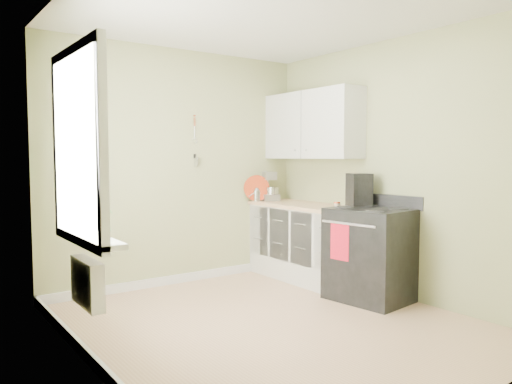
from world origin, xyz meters
TOP-DOWN VIEW (x-y plane):
  - floor at (0.00, 0.00)m, footprint 3.20×3.60m
  - ceiling at (0.00, 0.00)m, footprint 3.20×3.60m
  - wall_back at (0.00, 1.81)m, footprint 3.20×0.02m
  - wall_left at (-1.61, 0.00)m, footprint 0.02×3.60m
  - wall_right at (1.61, 0.00)m, footprint 0.02×3.60m
  - base_cabinets at (1.30, 1.00)m, footprint 0.60×1.60m
  - countertop at (1.29, 1.00)m, footprint 0.64×1.60m
  - upper_cabinets at (1.43, 1.10)m, footprint 0.35×1.40m
  - window at (-1.58, 0.30)m, footprint 0.06×1.14m
  - window_sill at (-1.51, 0.30)m, footprint 0.18×1.14m
  - radiator at (-1.54, 0.25)m, footprint 0.12×0.50m
  - wall_utensils at (0.20, 1.78)m, footprint 0.02×0.14m
  - stove at (1.28, 0.02)m, footprint 0.77×0.85m
  - stand_mixer at (1.25, 1.74)m, footprint 0.30×0.38m
  - kettle at (1.05, 1.72)m, footprint 0.17×0.10m
  - coffee_maker at (1.39, 0.30)m, footprint 0.30×0.31m
  - red_tray at (1.05, 1.72)m, footprint 0.32×0.19m
  - jar at (1.19, 0.43)m, footprint 0.07×0.07m
  - plant_a at (-1.50, -0.03)m, footprint 0.17×0.19m
  - plant_b at (-1.50, 0.34)m, footprint 0.19×0.21m
  - plant_c at (-1.50, 0.49)m, footprint 0.26×0.26m

SIDE VIEW (x-z plane):
  - floor at x=0.00m, z-range -0.02..0.00m
  - base_cabinets at x=1.30m, z-range 0.00..0.87m
  - stove at x=1.28m, z-range -0.06..1.02m
  - radiator at x=-1.54m, z-range 0.38..0.73m
  - window_sill at x=-1.51m, z-range 0.86..0.90m
  - countertop at x=1.29m, z-range 0.87..0.91m
  - jar at x=1.19m, z-range 0.91..0.99m
  - kettle at x=1.05m, z-range 0.91..1.08m
  - plant_b at x=-1.50m, z-range 0.90..1.20m
  - plant_a at x=-1.50m, z-range 0.90..1.21m
  - plant_c at x=-1.50m, z-range 0.90..1.23m
  - red_tray at x=1.05m, z-range 0.91..1.24m
  - stand_mixer at x=1.25m, z-range 0.88..1.29m
  - coffee_maker at x=1.39m, z-range 0.90..1.28m
  - wall_back at x=0.00m, z-range 0.00..2.70m
  - wall_left at x=-1.61m, z-range 0.00..2.70m
  - wall_right at x=1.61m, z-range 0.00..2.70m
  - window at x=-1.58m, z-range 0.83..2.27m
  - wall_utensils at x=0.20m, z-range 1.27..1.85m
  - upper_cabinets at x=1.43m, z-range 1.45..2.25m
  - ceiling at x=0.00m, z-range 2.70..2.72m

